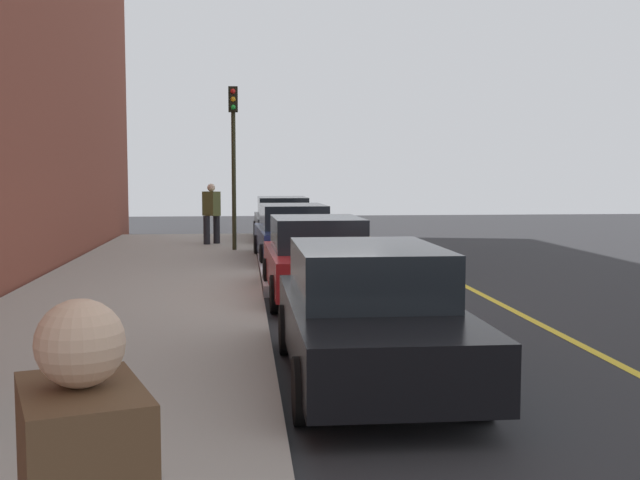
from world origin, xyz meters
name	(u,v)px	position (x,y,z in m)	size (l,w,h in m)	color
ground_plane	(318,301)	(0.00, 0.00, 0.00)	(56.00, 56.00, 0.00)	#28282B
sidewalk	(134,299)	(0.00, -3.30, 0.07)	(28.00, 4.60, 0.15)	#A39E93
lane_stripe_centre	(488,298)	(0.00, 3.20, 0.00)	(28.00, 0.14, 0.01)	gold
snow_bank_curb	(272,272)	(-3.42, -0.70, 0.11)	(6.05, 0.56, 0.22)	white
parked_car_charcoal	(283,220)	(-12.08, -0.02, 0.76)	(4.66, 1.93, 1.51)	black
parked_car_navy	(294,234)	(-5.87, -0.06, 0.76)	(4.49, 2.02, 1.51)	black
parked_car_red	(318,259)	(-0.15, 0.01, 0.76)	(4.14, 1.96, 1.51)	black
parked_car_black	(369,314)	(5.53, 0.05, 0.76)	(4.62, 1.91, 1.51)	black
pedestrian_olive_coat	(211,212)	(-10.04, -2.31, 1.13)	(0.58, 0.57, 1.84)	black
traffic_light_pole	(233,141)	(-8.10, -1.60, 3.22)	(0.35, 0.26, 4.57)	#2D2D19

